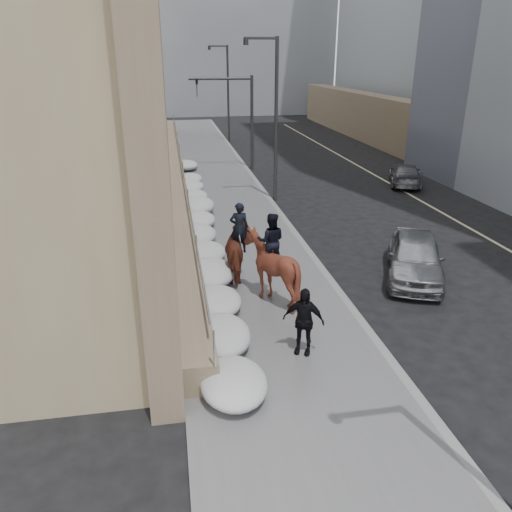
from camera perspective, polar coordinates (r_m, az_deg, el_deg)
The scene contains 15 objects.
ground at distance 13.43m, azimuth 2.36°, elevation -10.15°, with size 140.00×140.00×0.00m, color black.
sidewalk at distance 22.40m, azimuth -3.00°, elevation 3.48°, with size 5.00×80.00×0.12m, color #565558.
curb at distance 22.84m, azimuth 3.55°, elevation 3.83°, with size 0.24×80.00×0.12m, color slate.
lane_line at distance 25.79m, azimuth 20.91°, elevation 4.40°, with size 0.15×70.00×0.01m, color #BFB78C.
limestone_building at distance 31.25m, azimuth -16.43°, elevation 24.35°, with size 6.10×44.00×18.00m.
bg_building_far at distance 83.24m, azimuth -13.38°, elevation 23.32°, with size 24.00×12.00×20.00m, color gray.
streetlight_mid at distance 25.78m, azimuth 1.96°, elevation 16.21°, with size 1.71×0.24×8.00m.
streetlight_far at distance 45.49m, azimuth -3.43°, elevation 18.64°, with size 1.71×0.24×8.00m.
traffic_signal at distance 33.57m, azimuth -2.10°, elevation 16.54°, with size 4.10×0.22×6.00m.
snow_bank at distance 20.37m, azimuth -6.33°, elevation 2.69°, with size 1.70×18.10×0.76m.
mounted_horse_left at distance 16.68m, azimuth -1.87°, elevation 0.75°, with size 1.05×2.18×2.58m.
mounted_horse_right at distance 15.01m, azimuth 1.73°, elevation -1.00°, with size 2.09×2.26×2.73m.
pedestrian at distance 12.53m, azimuth 5.43°, elevation -7.40°, with size 1.04×0.43×1.78m, color black.
car_silver at distance 17.85m, azimuth 17.73°, elevation -0.08°, with size 1.79×4.46×1.52m, color #96989D.
car_grey at distance 31.16m, azimuth 16.68°, elevation 8.92°, with size 1.72×4.23×1.23m, color slate.
Camera 1 is at (-2.48, -11.12, 7.12)m, focal length 35.00 mm.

